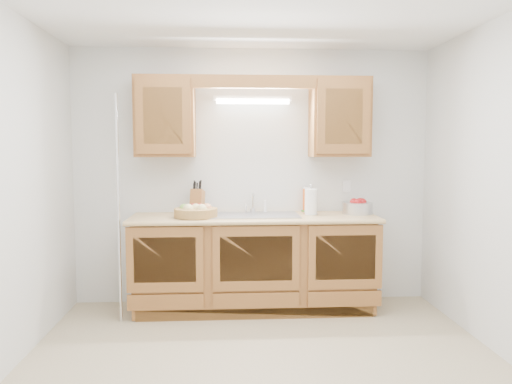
{
  "coord_description": "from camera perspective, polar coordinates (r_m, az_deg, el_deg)",
  "views": [
    {
      "loc": [
        -0.27,
        -3.44,
        1.53
      ],
      "look_at": [
        -0.0,
        0.85,
        1.15
      ],
      "focal_mm": 35.0,
      "sensor_mm": 36.0,
      "label": 1
    }
  ],
  "objects": [
    {
      "name": "apple_bowl",
      "position": [
        4.91,
        11.52,
        -1.69
      ],
      "size": [
        0.32,
        0.32,
        0.15
      ],
      "rotation": [
        0.0,
        0.0,
        0.1
      ],
      "color": "silver",
      "rests_on": "countertop"
    },
    {
      "name": "base_cabinets",
      "position": [
        4.78,
        -0.21,
        -8.19
      ],
      "size": [
        2.2,
        0.6,
        0.86
      ],
      "primitive_type": "cube",
      "color": "#915A2A",
      "rests_on": "ground"
    },
    {
      "name": "orange_canister",
      "position": [
        4.97,
        5.85,
        -0.87
      ],
      "size": [
        0.1,
        0.1,
        0.25
      ],
      "rotation": [
        0.0,
        0.0,
        0.33
      ],
      "color": "#E0500C",
      "rests_on": "countertop"
    },
    {
      "name": "soap_bottle",
      "position": [
        4.89,
        -6.69,
        -1.26
      ],
      "size": [
        0.1,
        0.1,
        0.2
      ],
      "primitive_type": "imported",
      "rotation": [
        0.0,
        0.0,
        -0.06
      ],
      "color": "blue",
      "rests_on": "countertop"
    },
    {
      "name": "outlet_plate",
      "position": [
        5.09,
        10.32,
        0.65
      ],
      "size": [
        0.08,
        0.01,
        0.12
      ],
      "primitive_type": "cube",
      "color": "white",
      "rests_on": "room"
    },
    {
      "name": "countertop",
      "position": [
        4.68,
        -0.21,
        -2.98
      ],
      "size": [
        2.3,
        0.63,
        0.04
      ],
      "primitive_type": "cube",
      "color": "tan",
      "rests_on": "base_cabinets"
    },
    {
      "name": "room",
      "position": [
        3.46,
        0.92,
        0.35
      ],
      "size": [
        3.52,
        3.5,
        2.5
      ],
      "color": "tan",
      "rests_on": "ground"
    },
    {
      "name": "fluorescent_fixture",
      "position": [
        4.89,
        -0.37,
        10.49
      ],
      "size": [
        0.76,
        0.08,
        0.08
      ],
      "color": "white",
      "rests_on": "room"
    },
    {
      "name": "paper_towel",
      "position": [
        4.75,
        6.29,
        -1.16
      ],
      "size": [
        0.15,
        0.15,
        0.3
      ],
      "rotation": [
        0.0,
        0.0,
        0.41
      ],
      "color": "silver",
      "rests_on": "countertop"
    },
    {
      "name": "upper_cabinet_left",
      "position": [
        4.82,
        -10.33,
        8.44
      ],
      "size": [
        0.55,
        0.33,
        0.75
      ],
      "primitive_type": "cube",
      "color": "#915A2A",
      "rests_on": "room"
    },
    {
      "name": "fruit_basket",
      "position": [
        4.61,
        -6.89,
        -2.2
      ],
      "size": [
        0.48,
        0.48,
        0.12
      ],
      "rotation": [
        0.0,
        0.0,
        -0.24
      ],
      "color": "#AD8645",
      "rests_on": "countertop"
    },
    {
      "name": "knife_block",
      "position": [
        4.84,
        -6.73,
        -1.07
      ],
      "size": [
        0.15,
        0.21,
        0.34
      ],
      "rotation": [
        0.0,
        0.0,
        -0.2
      ],
      "color": "#915A2A",
      "rests_on": "countertop"
    },
    {
      "name": "wire_shelf_pole",
      "position": [
        4.51,
        -15.45,
        -1.94
      ],
      "size": [
        0.03,
        0.03,
        2.0
      ],
      "primitive_type": "cylinder",
      "color": "silver",
      "rests_on": "ground"
    },
    {
      "name": "sink",
      "position": [
        4.71,
        -0.22,
        -3.57
      ],
      "size": [
        0.84,
        0.46,
        0.36
      ],
      "color": "#9E9EA3",
      "rests_on": "countertop"
    },
    {
      "name": "sponge",
      "position": [
        4.99,
        5.84,
        -2.19
      ],
      "size": [
        0.11,
        0.09,
        0.02
      ],
      "rotation": [
        0.0,
        0.0,
        0.35
      ],
      "color": "#CC333F",
      "rests_on": "countertop"
    },
    {
      "name": "valance",
      "position": [
        4.68,
        -0.21,
        12.5
      ],
      "size": [
        2.2,
        0.05,
        0.12
      ],
      "primitive_type": "cube",
      "color": "#915A2A",
      "rests_on": "room"
    },
    {
      "name": "upper_cabinet_right",
      "position": [
        4.91,
        9.51,
        8.38
      ],
      "size": [
        0.55,
        0.33,
        0.75
      ],
      "primitive_type": "cube",
      "color": "#915A2A",
      "rests_on": "room"
    }
  ]
}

